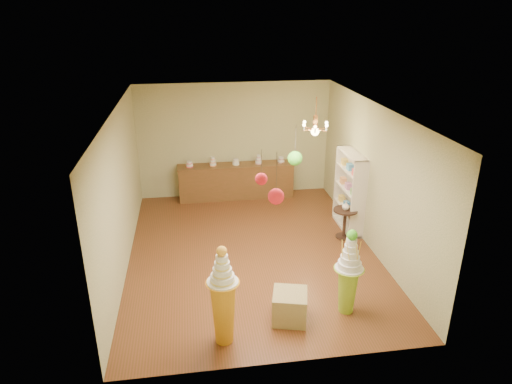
{
  "coord_description": "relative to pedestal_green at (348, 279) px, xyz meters",
  "views": [
    {
      "loc": [
        -1.15,
        -8.28,
        4.74
      ],
      "look_at": [
        0.09,
        0.0,
        1.34
      ],
      "focal_mm": 32.0,
      "sensor_mm": 36.0,
      "label": 1
    }
  ],
  "objects": [
    {
      "name": "wall_front",
      "position": [
        -1.28,
        -1.04,
        0.88
      ],
      "size": [
        5.0,
        0.04,
        3.0
      ],
      "primitive_type": "cube",
      "color": "tan",
      "rests_on": "ground"
    },
    {
      "name": "pedestal_orange",
      "position": [
        -2.08,
        -0.43,
        0.04
      ],
      "size": [
        0.54,
        0.54,
        1.63
      ],
      "rotation": [
        0.0,
        0.0,
        0.2
      ],
      "color": "orange",
      "rests_on": "floor"
    },
    {
      "name": "round_table",
      "position": [
        0.82,
        2.54,
        -0.19
      ],
      "size": [
        0.63,
        0.63,
        0.67
      ],
      "rotation": [
        0.0,
        0.0,
        0.22
      ],
      "color": "black",
      "rests_on": "floor"
    },
    {
      "name": "pom_red_left",
      "position": [
        -1.32,
        -0.5,
        1.75
      ],
      "size": [
        0.22,
        0.22,
        0.74
      ],
      "color": "#3D362C",
      "rests_on": "ceiling"
    },
    {
      "name": "pom_red_right",
      "position": [
        -1.51,
        -0.37,
        1.96
      ],
      "size": [
        0.17,
        0.17,
        0.5
      ],
      "color": "#3D362C",
      "rests_on": "ceiling"
    },
    {
      "name": "ceiling",
      "position": [
        -1.28,
        2.21,
        2.38
      ],
      "size": [
        6.5,
        6.5,
        0.0
      ],
      "primitive_type": "plane",
      "rotation": [
        3.14,
        0.0,
        0.0
      ],
      "color": "white",
      "rests_on": "ground"
    },
    {
      "name": "vase",
      "position": [
        0.82,
        2.54,
        0.14
      ],
      "size": [
        0.22,
        0.22,
        0.18
      ],
      "primitive_type": "imported",
      "rotation": [
        0.0,
        0.0,
        0.33
      ],
      "color": "beige",
      "rests_on": "round_table"
    },
    {
      "name": "shelving_unit",
      "position": [
        1.06,
        3.01,
        0.28
      ],
      "size": [
        0.33,
        1.2,
        1.8
      ],
      "color": "beige",
      "rests_on": "floor"
    },
    {
      "name": "sideboard",
      "position": [
        -1.28,
        5.18,
        -0.15
      ],
      "size": [
        3.04,
        0.54,
        1.16
      ],
      "color": "brown",
      "rests_on": "floor"
    },
    {
      "name": "pedestal_green",
      "position": [
        0.0,
        0.0,
        0.0
      ],
      "size": [
        0.47,
        0.47,
        1.52
      ],
      "rotation": [
        0.0,
        0.0,
        0.0
      ],
      "color": "#8CB227",
      "rests_on": "floor"
    },
    {
      "name": "burlap_riser",
      "position": [
        -0.98,
        -0.08,
        -0.38
      ],
      "size": [
        0.66,
        0.66,
        0.5
      ],
      "primitive_type": "cube",
      "rotation": [
        0.0,
        0.0,
        -0.25
      ],
      "color": "#91804F",
      "rests_on": "floor"
    },
    {
      "name": "wall_back",
      "position": [
        -1.28,
        5.46,
        0.88
      ],
      "size": [
        5.0,
        0.04,
        3.0
      ],
      "primitive_type": "cube",
      "color": "tan",
      "rests_on": "ground"
    },
    {
      "name": "floor",
      "position": [
        -1.28,
        2.21,
        -0.62
      ],
      "size": [
        6.5,
        6.5,
        0.0
      ],
      "primitive_type": "plane",
      "color": "#593018",
      "rests_on": "ground"
    },
    {
      "name": "wall_right",
      "position": [
        1.22,
        2.21,
        0.88
      ],
      "size": [
        0.04,
        6.5,
        3.0
      ],
      "primitive_type": "cube",
      "color": "tan",
      "rests_on": "ground"
    },
    {
      "name": "wall_left",
      "position": [
        -3.78,
        2.21,
        0.88
      ],
      "size": [
        0.04,
        6.5,
        3.0
      ],
      "primitive_type": "cube",
      "color": "tan",
      "rests_on": "ground"
    },
    {
      "name": "chandelier",
      "position": [
        0.24,
        3.22,
        1.68
      ],
      "size": [
        0.76,
        0.76,
        0.85
      ],
      "rotation": [
        0.0,
        0.0,
        0.24
      ],
      "color": "#E49050",
      "rests_on": "ceiling"
    },
    {
      "name": "pom_green_mid",
      "position": [
        -0.73,
        0.93,
        1.8
      ],
      "size": [
        0.24,
        0.24,
        0.7
      ],
      "color": "#3D362C",
      "rests_on": "ceiling"
    }
  ]
}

